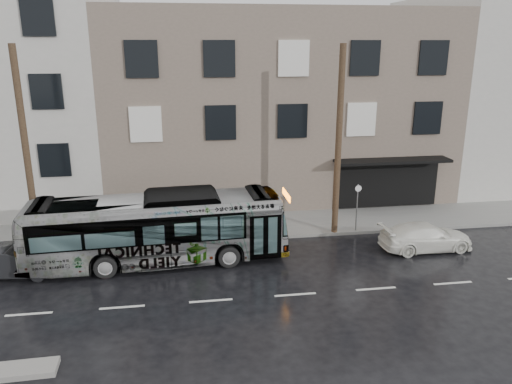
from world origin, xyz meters
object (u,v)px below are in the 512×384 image
utility_pole_rear (26,152)px  sign_post (357,208)px  white_sedan (426,237)px  bus (157,229)px  dark_sedan (14,261)px  utility_pole_front (339,142)px

utility_pole_rear → sign_post: (15.10, 0.00, -3.30)m
sign_post → white_sedan: bearing=-44.3°
bus → dark_sedan: (-5.76, -0.51, -0.90)m
sign_post → bus: size_ratio=0.22×
utility_pole_front → utility_pole_rear: (-14.00, 0.00, 0.00)m
white_sedan → dark_sedan: bearing=88.8°
sign_post → bus: bearing=-168.1°
sign_post → bus: (-9.62, -2.03, 0.19)m
dark_sedan → white_sedan: bearing=-84.2°
bus → white_sedan: 12.15m
utility_pole_front → sign_post: utility_pole_front is taller
utility_pole_rear → sign_post: 15.46m
bus → utility_pole_front: bearing=-79.7°
utility_pole_rear → bus: bearing=-20.3°
white_sedan → sign_post: bearing=44.1°
utility_pole_rear → white_sedan: bearing=-7.9°
sign_post → white_sedan: 3.55m
bus → utility_pole_rear: bearing=66.6°
utility_pole_rear → bus: size_ratio=0.81×
bus → white_sedan: size_ratio=2.59×
bus → white_sedan: bearing=-95.0°
bus → dark_sedan: size_ratio=2.84×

